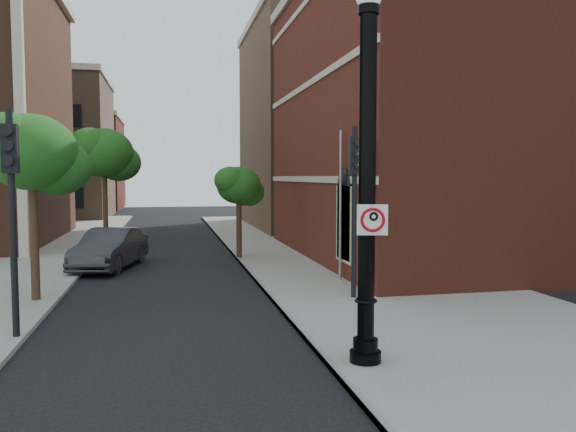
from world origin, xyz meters
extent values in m
plane|color=black|center=(0.00, 0.00, 0.00)|extent=(120.00, 120.00, 0.00)
cube|color=gray|center=(6.00, 10.00, 0.06)|extent=(8.00, 60.00, 0.12)
cube|color=gray|center=(2.05, 10.00, 0.07)|extent=(0.10, 60.00, 0.14)
cube|color=maroon|center=(16.00, 14.00, 6.00)|extent=(22.00, 16.00, 12.00)
cube|color=black|center=(4.96, 9.00, 2.00)|extent=(0.08, 1.40, 2.40)
cube|color=beige|center=(4.97, 14.00, 3.50)|extent=(0.06, 16.00, 0.25)
cube|color=beige|center=(4.97, 14.00, 7.50)|extent=(0.06, 16.00, 0.25)
cube|color=beige|center=(-7.00, 17.00, 7.00)|extent=(0.40, 0.40, 14.00)
cube|color=brown|center=(-12.00, 44.00, 6.00)|extent=(12.00, 12.00, 12.00)
cube|color=maroon|center=(-12.00, 58.00, 5.00)|extent=(12.00, 12.00, 10.00)
cube|color=brown|center=(16.00, 30.00, 7.00)|extent=(22.00, 14.00, 14.00)
cylinder|color=black|center=(2.71, 0.72, 0.16)|extent=(0.60, 0.60, 0.32)
cylinder|color=black|center=(2.71, 0.72, 0.43)|extent=(0.47, 0.47, 0.27)
cylinder|color=black|center=(2.71, 0.72, 3.42)|extent=(0.32, 0.32, 6.21)
torus|color=black|center=(2.71, 0.72, 1.28)|extent=(0.43, 0.43, 0.06)
cylinder|color=black|center=(2.71, 0.72, 6.61)|extent=(0.39, 0.39, 0.16)
cube|color=white|center=(2.75, 0.54, 2.82)|extent=(0.55, 0.16, 0.57)
cube|color=black|center=(2.75, 0.54, 3.08)|extent=(0.55, 0.15, 0.05)
cube|color=black|center=(2.75, 0.54, 2.56)|extent=(0.55, 0.15, 0.05)
cube|color=black|center=(2.50, 0.61, 2.82)|extent=(0.05, 0.02, 0.57)
cube|color=black|center=(3.00, 0.48, 2.82)|extent=(0.05, 0.02, 0.57)
torus|color=#BE070F|center=(2.75, 0.54, 2.82)|extent=(0.45, 0.17, 0.45)
cube|color=#BE070F|center=(2.75, 0.54, 2.82)|extent=(0.31, 0.09, 0.32)
cube|color=black|center=(2.70, 0.56, 2.82)|extent=(0.05, 0.02, 0.26)
torus|color=black|center=(2.78, 0.54, 2.88)|extent=(0.18, 0.10, 0.18)
cylinder|color=black|center=(2.75, 0.54, 3.07)|extent=(0.03, 0.03, 0.03)
imported|color=#2C2B30|center=(-3.12, 13.67, 0.79)|extent=(2.79, 5.05, 1.58)
cylinder|color=black|center=(-4.18, 3.93, 2.52)|extent=(0.15, 0.15, 5.04)
cube|color=black|center=(-4.18, 3.93, 4.20)|extent=(0.33, 0.31, 1.05)
sphere|color=#E50505|center=(-4.18, 3.76, 4.57)|extent=(0.19, 0.19, 0.19)
sphere|color=#FF8C00|center=(-4.18, 3.76, 4.25)|extent=(0.19, 0.19, 0.19)
sphere|color=#00E519|center=(-4.18, 3.76, 3.94)|extent=(0.19, 0.19, 0.19)
cylinder|color=black|center=(4.34, 6.18, 2.52)|extent=(0.15, 0.15, 5.04)
cube|color=black|center=(4.34, 6.18, 4.20)|extent=(0.36, 0.34, 1.05)
sphere|color=#E50505|center=(4.37, 6.01, 4.57)|extent=(0.19, 0.19, 0.19)
sphere|color=#FF8C00|center=(4.37, 6.01, 4.25)|extent=(0.19, 0.19, 0.19)
sphere|color=#00E519|center=(4.37, 6.01, 3.94)|extent=(0.19, 0.19, 0.19)
cylinder|color=#999999|center=(4.80, 8.94, 2.57)|extent=(0.10, 0.10, 5.15)
cylinder|color=#332114|center=(-4.59, 7.81, 2.00)|extent=(0.24, 0.24, 4.00)
ellipsoid|color=#184D14|center=(-4.59, 7.81, 4.28)|extent=(2.51, 2.51, 2.14)
ellipsoid|color=#184D14|center=(-4.02, 8.26, 3.88)|extent=(1.94, 1.94, 1.65)
ellipsoid|color=#184D14|center=(-5.11, 7.46, 4.57)|extent=(1.83, 1.83, 1.55)
cylinder|color=#332114|center=(-3.84, 19.26, 2.21)|extent=(0.24, 0.24, 4.43)
ellipsoid|color=#184D14|center=(-3.84, 19.26, 4.74)|extent=(2.78, 2.78, 2.36)
ellipsoid|color=#184D14|center=(-3.21, 19.76, 4.30)|extent=(2.15, 2.15, 1.83)
ellipsoid|color=#184D14|center=(-4.41, 18.88, 5.06)|extent=(2.02, 2.02, 1.72)
cylinder|color=#332114|center=(2.11, 14.91, 1.51)|extent=(0.24, 0.24, 3.02)
ellipsoid|color=#184D14|center=(2.11, 14.91, 3.24)|extent=(1.90, 1.90, 1.61)
ellipsoid|color=#184D14|center=(2.55, 15.26, 2.93)|extent=(1.47, 1.47, 1.25)
ellipsoid|color=#184D14|center=(1.73, 14.65, 3.45)|extent=(1.38, 1.38, 1.17)
camera|label=1|loc=(-0.91, -9.11, 3.60)|focal=35.00mm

